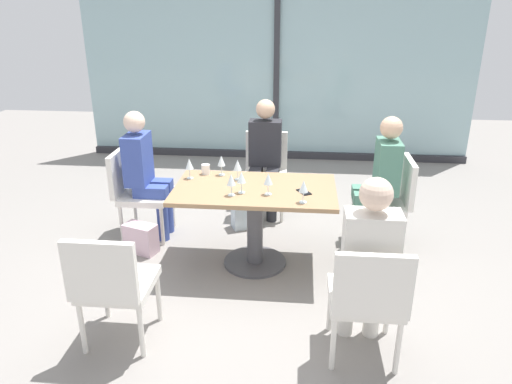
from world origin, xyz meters
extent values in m
plane|color=gray|center=(0.00, 0.00, 0.00)|extent=(12.00, 12.00, 0.00)
cube|color=#95B7BC|center=(0.00, 3.20, 1.35)|extent=(5.55, 0.03, 2.70)
cube|color=#2D2D33|center=(0.00, 3.17, 1.35)|extent=(0.08, 0.06, 2.70)
cube|color=#2D2D33|center=(0.00, 3.17, 0.05)|extent=(5.55, 0.10, 0.10)
cube|color=#997551|center=(0.00, 0.00, 0.71)|extent=(1.37, 0.81, 0.04)
cylinder|color=#4C4C51|center=(0.00, 0.00, 0.35)|extent=(0.14, 0.14, 0.69)
cylinder|color=#4C4C51|center=(0.00, 0.00, 0.01)|extent=(0.56, 0.56, 0.02)
cube|color=silver|center=(1.12, 0.47, 0.42)|extent=(0.46, 0.46, 0.06)
cube|color=silver|center=(1.37, 0.47, 0.66)|extent=(0.05, 0.46, 0.42)
cylinder|color=silver|center=(0.92, 0.67, 0.20)|extent=(0.04, 0.04, 0.39)
cylinder|color=silver|center=(0.92, 0.27, 0.20)|extent=(0.04, 0.04, 0.39)
cylinder|color=silver|center=(1.32, 0.67, 0.20)|extent=(0.04, 0.04, 0.39)
cylinder|color=silver|center=(1.32, 0.27, 0.20)|extent=(0.04, 0.04, 0.39)
cube|color=silver|center=(-1.12, 0.47, 0.42)|extent=(0.46, 0.46, 0.06)
cube|color=silver|center=(-1.37, 0.47, 0.66)|extent=(0.05, 0.46, 0.42)
cylinder|color=silver|center=(-0.92, 0.27, 0.20)|extent=(0.04, 0.04, 0.39)
cylinder|color=silver|center=(-0.92, 0.67, 0.20)|extent=(0.04, 0.04, 0.39)
cylinder|color=silver|center=(-1.32, 0.27, 0.20)|extent=(0.04, 0.04, 0.39)
cylinder|color=silver|center=(-1.32, 0.67, 0.20)|extent=(0.04, 0.04, 0.39)
cube|color=silver|center=(0.00, 1.09, 0.42)|extent=(0.46, 0.46, 0.06)
cube|color=silver|center=(0.00, 1.34, 0.66)|extent=(0.46, 0.05, 0.42)
cylinder|color=silver|center=(-0.20, 0.89, 0.20)|extent=(0.04, 0.04, 0.39)
cylinder|color=silver|center=(0.20, 0.89, 0.20)|extent=(0.04, 0.04, 0.39)
cylinder|color=silver|center=(-0.20, 1.29, 0.20)|extent=(0.04, 0.04, 0.39)
cylinder|color=silver|center=(0.20, 1.29, 0.20)|extent=(0.04, 0.04, 0.39)
cube|color=silver|center=(0.82, -1.09, 0.42)|extent=(0.46, 0.46, 0.06)
cube|color=silver|center=(0.82, -1.34, 0.66)|extent=(0.46, 0.05, 0.42)
cylinder|color=silver|center=(1.02, -0.89, 0.20)|extent=(0.04, 0.04, 0.39)
cylinder|color=silver|center=(0.62, -0.89, 0.20)|extent=(0.04, 0.04, 0.39)
cylinder|color=silver|center=(1.02, -1.29, 0.20)|extent=(0.04, 0.04, 0.39)
cylinder|color=silver|center=(0.62, -1.29, 0.20)|extent=(0.04, 0.04, 0.39)
cube|color=silver|center=(-0.82, -1.09, 0.42)|extent=(0.46, 0.46, 0.06)
cube|color=silver|center=(-0.82, -1.34, 0.66)|extent=(0.46, 0.05, 0.42)
cylinder|color=silver|center=(-0.62, -0.89, 0.20)|extent=(0.04, 0.04, 0.39)
cylinder|color=silver|center=(-1.02, -0.89, 0.20)|extent=(0.04, 0.04, 0.39)
cylinder|color=silver|center=(-0.62, -1.29, 0.20)|extent=(0.04, 0.04, 0.39)
cylinder|color=silver|center=(-1.02, -1.29, 0.20)|extent=(0.04, 0.04, 0.39)
cylinder|color=#4C7F6B|center=(0.94, 0.56, 0.23)|extent=(0.11, 0.11, 0.45)
cube|color=#4C7F6B|center=(1.04, 0.56, 0.51)|extent=(0.32, 0.13, 0.11)
cylinder|color=#4C7F6B|center=(0.94, 0.38, 0.23)|extent=(0.11, 0.11, 0.45)
cube|color=#4C7F6B|center=(1.04, 0.38, 0.51)|extent=(0.32, 0.13, 0.11)
cube|color=#4C7F6B|center=(1.17, 0.47, 0.80)|extent=(0.20, 0.34, 0.48)
sphere|color=#D8AD8C|center=(1.17, 0.47, 1.16)|extent=(0.20, 0.20, 0.20)
cylinder|color=#384C9E|center=(-0.94, 0.38, 0.23)|extent=(0.11, 0.11, 0.45)
cube|color=#384C9E|center=(-1.04, 0.38, 0.51)|extent=(0.32, 0.13, 0.11)
cylinder|color=#384C9E|center=(-0.94, 0.56, 0.23)|extent=(0.11, 0.11, 0.45)
cube|color=#384C9E|center=(-1.04, 0.56, 0.51)|extent=(0.32, 0.13, 0.11)
cube|color=#384C9E|center=(-1.17, 0.47, 0.80)|extent=(0.20, 0.34, 0.48)
sphere|color=beige|center=(-1.17, 0.47, 1.16)|extent=(0.20, 0.20, 0.20)
cylinder|color=#28282D|center=(-0.09, 0.92, 0.23)|extent=(0.11, 0.11, 0.45)
cube|color=#28282D|center=(-0.09, 1.01, 0.51)|extent=(0.13, 0.32, 0.11)
cylinder|color=#28282D|center=(0.09, 0.92, 0.23)|extent=(0.11, 0.11, 0.45)
cube|color=#28282D|center=(0.09, 1.01, 0.51)|extent=(0.13, 0.32, 0.11)
cube|color=#28282D|center=(0.00, 1.14, 0.80)|extent=(0.34, 0.20, 0.48)
sphere|color=#D8AD8C|center=(0.00, 1.14, 1.16)|extent=(0.20, 0.20, 0.20)
cylinder|color=silver|center=(0.91, -0.92, 0.23)|extent=(0.11, 0.11, 0.45)
cube|color=silver|center=(0.91, -1.01, 0.51)|extent=(0.13, 0.32, 0.11)
cylinder|color=silver|center=(0.73, -0.92, 0.23)|extent=(0.11, 0.11, 0.45)
cube|color=silver|center=(0.73, -1.01, 0.51)|extent=(0.13, 0.32, 0.11)
cube|color=silver|center=(0.82, -1.14, 0.80)|extent=(0.34, 0.20, 0.48)
sphere|color=beige|center=(0.82, -1.14, 1.16)|extent=(0.20, 0.20, 0.20)
cylinder|color=silver|center=(0.41, -0.29, 0.73)|extent=(0.06, 0.06, 0.00)
cylinder|color=silver|center=(0.41, -0.29, 0.78)|extent=(0.01, 0.01, 0.08)
cone|color=silver|center=(0.41, -0.29, 0.87)|extent=(0.07, 0.07, 0.09)
cylinder|color=silver|center=(-0.17, 0.18, 0.73)|extent=(0.06, 0.06, 0.00)
cylinder|color=silver|center=(-0.17, 0.18, 0.78)|extent=(0.01, 0.01, 0.08)
cone|color=silver|center=(-0.17, 0.18, 0.87)|extent=(0.07, 0.07, 0.09)
cylinder|color=silver|center=(-0.33, 0.29, 0.73)|extent=(0.06, 0.06, 0.00)
cylinder|color=silver|center=(-0.33, 0.29, 0.78)|extent=(0.01, 0.01, 0.08)
cone|color=silver|center=(-0.33, 0.29, 0.87)|extent=(0.07, 0.07, 0.09)
cylinder|color=silver|center=(-0.60, 0.17, 0.73)|extent=(0.06, 0.06, 0.00)
cylinder|color=silver|center=(-0.60, 0.17, 0.78)|extent=(0.01, 0.01, 0.08)
cone|color=silver|center=(-0.60, 0.17, 0.87)|extent=(0.07, 0.07, 0.09)
cylinder|color=silver|center=(-0.10, -0.13, 0.73)|extent=(0.06, 0.06, 0.00)
cylinder|color=silver|center=(-0.10, -0.13, 0.78)|extent=(0.01, 0.01, 0.08)
cone|color=silver|center=(-0.10, -0.13, 0.87)|extent=(0.07, 0.07, 0.09)
cylinder|color=silver|center=(0.12, -0.14, 0.73)|extent=(0.06, 0.06, 0.00)
cylinder|color=silver|center=(0.12, -0.14, 0.78)|extent=(0.01, 0.01, 0.08)
cone|color=silver|center=(0.12, -0.14, 0.87)|extent=(0.07, 0.07, 0.09)
cylinder|color=silver|center=(-0.17, -0.19, 0.73)|extent=(0.06, 0.06, 0.00)
cylinder|color=silver|center=(-0.17, -0.19, 0.78)|extent=(0.01, 0.01, 0.08)
cone|color=silver|center=(-0.17, -0.19, 0.87)|extent=(0.07, 0.07, 0.09)
cylinder|color=white|center=(-0.48, 0.30, 0.78)|extent=(0.08, 0.08, 0.09)
cube|color=black|center=(0.41, -0.07, 0.73)|extent=(0.13, 0.16, 0.01)
cube|color=#232328|center=(0.99, 0.08, 0.14)|extent=(0.32, 0.20, 0.28)
cube|color=beige|center=(-1.08, 0.11, 0.14)|extent=(0.34, 0.25, 0.28)
cube|color=silver|center=(-0.16, 0.74, 0.14)|extent=(0.34, 0.27, 0.28)
camera|label=1|loc=(0.37, -3.80, 2.21)|focal=33.93mm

